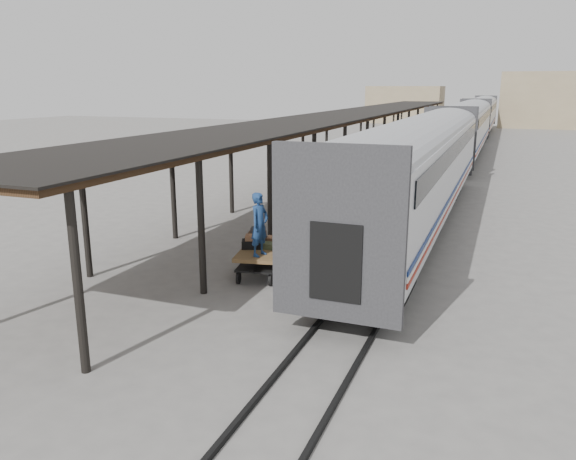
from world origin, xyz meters
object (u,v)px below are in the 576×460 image
(luggage_tug, at_px, (349,173))
(pedestrian, at_px, (295,185))
(baggage_cart, at_px, (261,255))
(porter, at_px, (260,224))

(luggage_tug, xyz_separation_m, pedestrian, (-1.02, -7.26, 0.32))
(luggage_tug, bearing_deg, baggage_cart, -68.60)
(luggage_tug, distance_m, porter, 19.80)
(porter, bearing_deg, pedestrian, 27.42)
(luggage_tug, relative_size, pedestrian, 0.88)
(porter, bearing_deg, baggage_cart, 32.69)
(porter, distance_m, pedestrian, 12.87)
(porter, xyz_separation_m, pedestrian, (-3.49, 12.35, -0.97))
(baggage_cart, distance_m, luggage_tug, 19.09)
(porter, bearing_deg, luggage_tug, 18.82)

